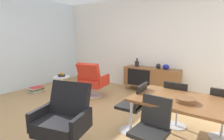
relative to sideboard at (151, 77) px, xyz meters
The scene contains 18 objects.
ground_plane 2.35m from the sideboard, 95.82° to the right, with size 8.32×8.32×0.00m, color tan.
wall_back 1.03m from the sideboard, 127.80° to the left, with size 6.80×0.12×2.80m, color white.
wall_window_left 4.24m from the sideboard, 146.21° to the right, with size 0.12×5.60×2.80m, color silver.
sideboard is the anchor object (origin of this frame).
vase_cobalt 0.59m from the sideboard, behind, with size 0.12×0.12×0.25m.
vase_sculptural_dark 0.41m from the sideboard, ahead, with size 0.13×0.13×0.14m.
vase_ceramic_small 0.55m from the sideboard, ahead, with size 0.18×0.18×0.14m.
dining_table 2.75m from the sideboard, 56.03° to the right, with size 1.60×0.90×0.74m.
wooden_bowl_on_table 2.82m from the sideboard, 58.53° to the right, with size 0.26×0.26×0.06m, color brown.
dining_chair_front_left 3.07m from the sideboard, 67.31° to the right, with size 0.42×0.44×0.86m.
dining_chair_back_right 2.54m from the sideboard, 42.36° to the right, with size 0.41×0.44×0.86m.
dining_chair_back_left 2.08m from the sideboard, 55.42° to the right, with size 0.40×0.42×0.86m.
dining_chair_near_window 2.36m from the sideboard, 74.19° to the right, with size 0.45×0.42×0.86m.
lounge_chair_red 1.71m from the sideboard, 131.69° to the right, with size 0.80×0.75×0.95m.
armchair_black_shell 3.22m from the sideboard, 89.34° to the right, with size 0.83×0.79×0.95m.
side_table_round 2.54m from the sideboard, 140.05° to the right, with size 0.44×0.44×0.52m.
fruit_bowl 2.54m from the sideboard, 140.10° to the right, with size 0.20×0.20×0.11m.
magazine_stack 3.38m from the sideboard, 145.02° to the right, with size 0.33×0.41×0.15m.
Camera 1 is at (2.17, -2.45, 1.58)m, focal length 28.36 mm.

